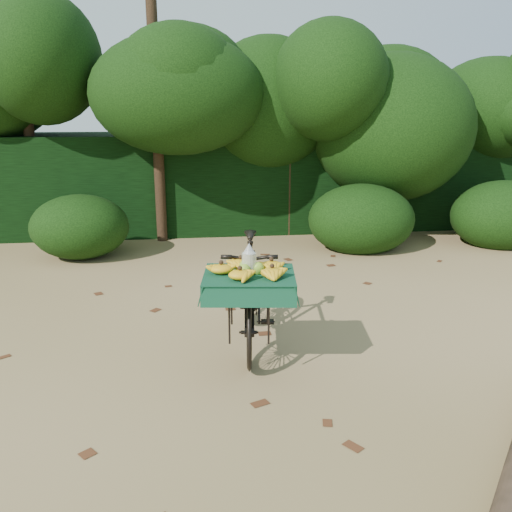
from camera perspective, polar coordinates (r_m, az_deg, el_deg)
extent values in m
plane|color=tan|center=(4.94, 9.24, -12.68)|extent=(80.00, 80.00, 0.00)
imported|color=black|center=(5.37, -0.63, -3.75)|extent=(0.73, 1.87, 1.09)
cube|color=black|center=(4.69, -0.72, -2.17)|extent=(0.45, 0.53, 0.03)
cube|color=#134830|center=(4.68, -0.72, -1.96)|extent=(0.86, 0.75, 0.01)
ellipsoid|color=#86AE2A|center=(4.66, 0.21, -1.29)|extent=(0.10, 0.08, 0.12)
ellipsoid|color=#86AE2A|center=(4.72, -1.18, -1.09)|extent=(0.10, 0.08, 0.12)
ellipsoid|color=#86AE2A|center=(4.61, -1.21, -1.50)|extent=(0.10, 0.08, 0.12)
cylinder|color=#EAE5C6|center=(4.66, -0.73, -0.65)|extent=(0.13, 0.13, 0.16)
cube|color=black|center=(10.64, 0.01, 7.97)|extent=(26.00, 1.80, 1.80)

